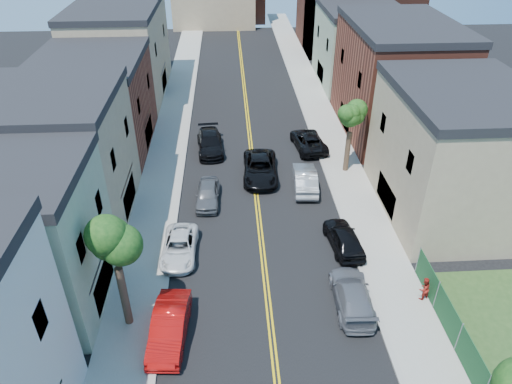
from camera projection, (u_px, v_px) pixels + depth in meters
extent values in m
cube|color=gray|center=(171.00, 126.00, 48.20)|extent=(3.20, 100.00, 0.15)
cube|color=gray|center=(324.00, 122.00, 49.01)|extent=(3.20, 100.00, 0.15)
cube|color=gray|center=(189.00, 125.00, 48.29)|extent=(0.30, 100.00, 0.15)
cube|color=gray|center=(307.00, 122.00, 48.92)|extent=(0.30, 100.00, 0.15)
cube|color=gray|center=(11.00, 246.00, 25.52)|extent=(9.00, 8.00, 8.50)
cube|color=#998466|center=(58.00, 161.00, 32.92)|extent=(9.00, 10.00, 9.00)
cube|color=brown|center=(95.00, 107.00, 42.41)|extent=(9.00, 12.00, 8.00)
cube|color=#998466|center=(122.00, 53.00, 53.73)|extent=(9.00, 16.00, 9.50)
cube|color=#998466|center=(454.00, 156.00, 33.51)|extent=(9.00, 12.00, 9.00)
cube|color=brown|center=(395.00, 82.00, 44.96)|extent=(9.00, 14.00, 10.00)
cube|color=gray|center=(359.00, 48.00, 57.10)|extent=(9.00, 12.00, 8.50)
cube|color=#4C2319|center=(357.00, 5.00, 69.73)|extent=(16.00, 14.00, 12.00)
cube|color=#143F1E|center=(471.00, 362.00, 22.98)|extent=(0.04, 15.00, 1.90)
cylinder|color=#3D301E|center=(124.00, 296.00, 25.30)|extent=(0.44, 0.44, 3.96)
sphere|color=#0F3910|center=(111.00, 232.00, 22.96)|extent=(5.20, 5.20, 5.20)
sphere|color=#0F3910|center=(116.00, 220.00, 22.09)|extent=(3.90, 3.90, 3.90)
sphere|color=#0F3910|center=(104.00, 235.00, 23.65)|extent=(3.64, 3.64, 3.64)
cylinder|color=#3D301E|center=(347.00, 151.00, 39.63)|extent=(0.44, 0.44, 3.52)
sphere|color=#0F3910|center=(352.00, 110.00, 37.60)|extent=(4.40, 4.40, 4.40)
sphere|color=#0F3910|center=(360.00, 101.00, 36.87)|extent=(3.30, 3.30, 3.30)
sphere|color=#0F3910|center=(345.00, 113.00, 38.18)|extent=(3.08, 3.08, 3.08)
imported|color=#B80E0C|center=(169.00, 326.00, 25.20)|extent=(2.12, 5.16, 1.66)
imported|color=silver|center=(179.00, 247.00, 31.02)|extent=(2.38, 4.88, 1.34)
imported|color=#4F5156|center=(208.00, 194.00, 36.25)|extent=(1.92, 4.47, 1.50)
imported|color=black|center=(210.00, 143.00, 43.38)|extent=(2.71, 5.75, 1.62)
imported|color=slate|center=(352.00, 295.00, 27.25)|extent=(2.31, 5.28, 1.51)
imported|color=black|center=(344.00, 238.00, 31.63)|extent=(2.35, 4.83, 1.59)
imported|color=#A0A2A7|center=(305.00, 179.00, 37.97)|extent=(2.12, 5.21, 1.68)
imported|color=black|center=(308.00, 141.00, 43.85)|extent=(3.22, 5.81, 1.54)
imported|color=black|center=(260.00, 168.00, 39.40)|extent=(3.06, 6.17, 1.68)
imported|color=#A02018|center=(424.00, 289.00, 27.46)|extent=(0.91, 0.82, 1.53)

